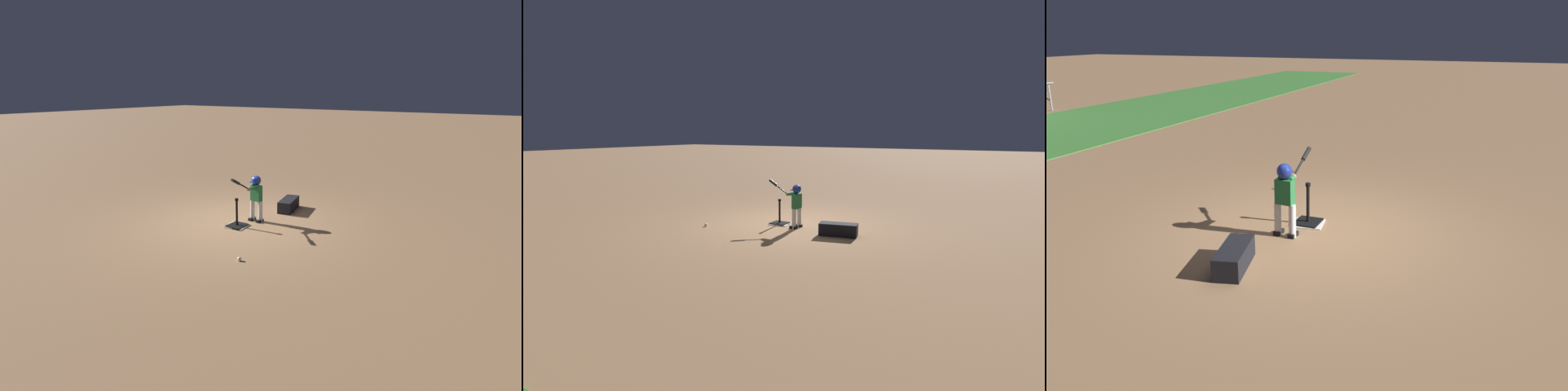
% 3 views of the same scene
% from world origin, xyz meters
% --- Properties ---
extents(ground_plane, '(90.00, 90.00, 0.00)m').
position_xyz_m(ground_plane, '(0.00, 0.00, 0.00)').
color(ground_plane, '#99704C').
extents(home_plate, '(0.50, 0.50, 0.02)m').
position_xyz_m(home_plate, '(0.23, 0.17, 0.01)').
color(home_plate, white).
rests_on(home_plate, ground_plane).
extents(batting_tee, '(0.41, 0.37, 0.64)m').
position_xyz_m(batting_tee, '(0.24, 0.18, 0.09)').
color(batting_tee, black).
rests_on(batting_tee, ground_plane).
extents(batter_child, '(0.92, 0.33, 1.13)m').
position_xyz_m(batter_child, '(-0.28, 0.31, 0.66)').
color(batter_child, silver).
rests_on(batter_child, ground_plane).
extents(baseball, '(0.07, 0.07, 0.07)m').
position_xyz_m(baseball, '(1.67, 1.31, 0.04)').
color(baseball, white).
rests_on(baseball, ground_plane).
extents(equipment_bag, '(0.89, 0.51, 0.28)m').
position_xyz_m(equipment_bag, '(-1.47, 0.49, 0.14)').
color(equipment_bag, black).
rests_on(equipment_bag, ground_plane).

